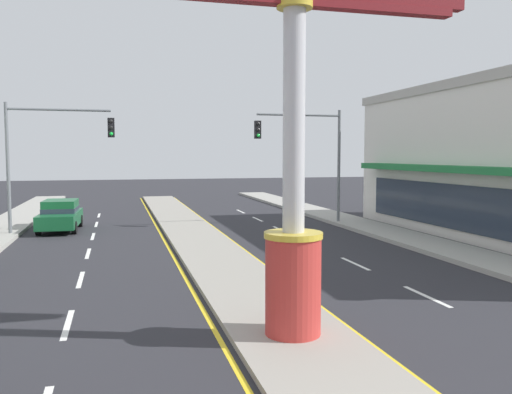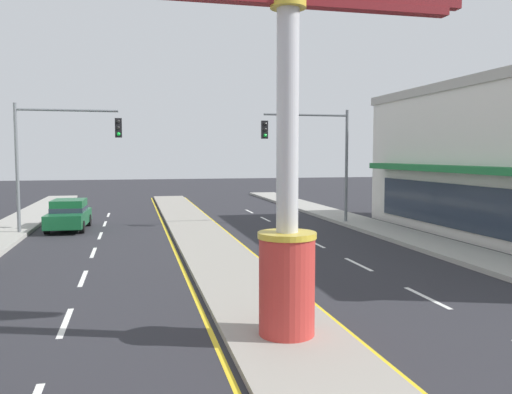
# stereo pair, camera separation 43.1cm
# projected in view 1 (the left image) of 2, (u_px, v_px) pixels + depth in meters

# --- Properties ---
(median_strip) EXTENTS (2.53, 52.00, 0.14)m
(median_strip) POSITION_uv_depth(u_px,v_px,m) (205.00, 246.00, 21.48)
(median_strip) COLOR gray
(median_strip) RESTS_ON ground
(sidewalk_right) EXTENTS (2.40, 60.00, 0.18)m
(sidewalk_right) POSITION_uv_depth(u_px,v_px,m) (429.00, 244.00, 21.86)
(sidewalk_right) COLOR #9E9B93
(sidewalk_right) RESTS_ON ground
(lane_markings) EXTENTS (9.27, 52.00, 0.01)m
(lane_markings) POSITION_uv_depth(u_px,v_px,m) (211.00, 254.00, 20.18)
(lane_markings) COLOR silver
(lane_markings) RESTS_ON ground
(district_sign) EXTENTS (7.49, 1.20, 8.31)m
(district_sign) POSITION_uv_depth(u_px,v_px,m) (294.00, 108.00, 10.44)
(district_sign) COLOR #B7332D
(district_sign) RESTS_ON median_strip
(traffic_light_left_side) EXTENTS (4.86, 0.46, 6.20)m
(traffic_light_left_side) POSITION_uv_depth(u_px,v_px,m) (48.00, 145.00, 24.52)
(traffic_light_left_side) COLOR slate
(traffic_light_left_side) RESTS_ON ground
(traffic_light_right_side) EXTENTS (4.86, 0.46, 6.20)m
(traffic_light_right_side) POSITION_uv_depth(u_px,v_px,m) (309.00, 146.00, 28.05)
(traffic_light_right_side) COLOR slate
(traffic_light_right_side) RESTS_ON ground
(sedan_far_right_lane) EXTENTS (1.97, 4.37, 1.53)m
(sedan_far_right_lane) POSITION_uv_depth(u_px,v_px,m) (60.00, 215.00, 26.42)
(sedan_far_right_lane) COLOR #14562D
(sedan_far_right_lane) RESTS_ON ground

